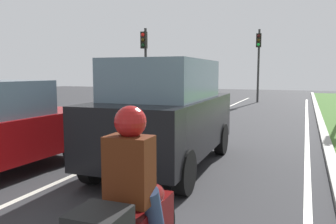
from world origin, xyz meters
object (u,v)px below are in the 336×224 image
traffic_light_overhead_left (145,54)px  car_suv_ahead (166,113)px  rider_person (131,168)px  traffic_light_far_median (259,54)px

traffic_light_overhead_left → car_suv_ahead: bearing=-62.2°
rider_person → traffic_light_overhead_left: bearing=114.1°
rider_person → traffic_light_far_median: (-1.64, 21.26, 2.09)m
rider_person → traffic_light_far_median: size_ratio=0.24×
car_suv_ahead → traffic_light_overhead_left: 12.12m
car_suv_ahead → rider_person: (1.33, -4.10, 0.02)m
traffic_light_overhead_left → traffic_light_far_median: (5.28, 6.56, 0.26)m
traffic_light_far_median → rider_person: bearing=-85.6°
rider_person → traffic_light_far_median: bearing=93.3°
traffic_light_far_median → car_suv_ahead: bearing=-89.0°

